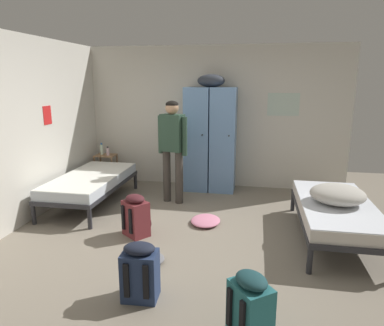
{
  "coord_description": "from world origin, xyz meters",
  "views": [
    {
      "loc": [
        0.78,
        -3.97,
        1.97
      ],
      "look_at": [
        0.0,
        0.25,
        0.95
      ],
      "focal_mm": 32.66,
      "sensor_mm": 36.0,
      "label": 1
    }
  ],
  "objects_px": {
    "shelf_unit": "(106,166)",
    "backpack_teal": "(251,308)",
    "person_traveler": "(172,142)",
    "backpack_maroon": "(136,216)",
    "locker_bank": "(210,137)",
    "bed_right": "(336,210)",
    "clothes_pile_grey": "(146,259)",
    "lotion_bottle": "(108,151)",
    "bed_left_rear": "(91,181)",
    "backpack_navy": "(140,272)",
    "clothes_pile_pink": "(206,221)",
    "water_bottle": "(102,149)",
    "bedding_heap": "(338,194)"
  },
  "relations": [
    {
      "from": "bed_left_rear",
      "to": "bed_right",
      "type": "height_order",
      "value": "same"
    },
    {
      "from": "shelf_unit",
      "to": "backpack_maroon",
      "type": "height_order",
      "value": "shelf_unit"
    },
    {
      "from": "bed_right",
      "to": "person_traveler",
      "type": "height_order",
      "value": "person_traveler"
    },
    {
      "from": "lotion_bottle",
      "to": "clothes_pile_grey",
      "type": "xyz_separation_m",
      "value": [
        1.62,
        -2.75,
        -0.61
      ]
    },
    {
      "from": "lotion_bottle",
      "to": "clothes_pile_pink",
      "type": "relative_size",
      "value": 0.35
    },
    {
      "from": "backpack_navy",
      "to": "backpack_teal",
      "type": "bearing_deg",
      "value": -18.42
    },
    {
      "from": "locker_bank",
      "to": "shelf_unit",
      "type": "distance_m",
      "value": 2.13
    },
    {
      "from": "locker_bank",
      "to": "water_bottle",
      "type": "xyz_separation_m",
      "value": [
        -2.11,
        0.02,
        -0.3
      ]
    },
    {
      "from": "shelf_unit",
      "to": "backpack_teal",
      "type": "xyz_separation_m",
      "value": [
        2.86,
        -3.75,
        -0.09
      ]
    },
    {
      "from": "bedding_heap",
      "to": "bed_right",
      "type": "bearing_deg",
      "value": 80.86
    },
    {
      "from": "backpack_navy",
      "to": "clothes_pile_pink",
      "type": "distance_m",
      "value": 1.86
    },
    {
      "from": "lotion_bottle",
      "to": "backpack_navy",
      "type": "relative_size",
      "value": 0.31
    },
    {
      "from": "bed_right",
      "to": "backpack_maroon",
      "type": "bearing_deg",
      "value": -171.92
    },
    {
      "from": "locker_bank",
      "to": "person_traveler",
      "type": "bearing_deg",
      "value": -121.88
    },
    {
      "from": "bedding_heap",
      "to": "clothes_pile_grey",
      "type": "relative_size",
      "value": 1.55
    },
    {
      "from": "shelf_unit",
      "to": "lotion_bottle",
      "type": "relative_size",
      "value": 3.32
    },
    {
      "from": "bedding_heap",
      "to": "clothes_pile_pink",
      "type": "bearing_deg",
      "value": 172.51
    },
    {
      "from": "locker_bank",
      "to": "bed_right",
      "type": "distance_m",
      "value": 2.62
    },
    {
      "from": "bed_right",
      "to": "lotion_bottle",
      "type": "height_order",
      "value": "lotion_bottle"
    },
    {
      "from": "shelf_unit",
      "to": "lotion_bottle",
      "type": "distance_m",
      "value": 0.31
    },
    {
      "from": "person_traveler",
      "to": "clothes_pile_pink",
      "type": "bearing_deg",
      "value": -50.31
    },
    {
      "from": "shelf_unit",
      "to": "bed_right",
      "type": "xyz_separation_m",
      "value": [
        3.86,
        -1.78,
        0.04
      ]
    },
    {
      "from": "bed_left_rear",
      "to": "backpack_maroon",
      "type": "distance_m",
      "value": 1.49
    },
    {
      "from": "backpack_teal",
      "to": "clothes_pile_pink",
      "type": "xyz_separation_m",
      "value": [
        -0.67,
        2.15,
        -0.22
      ]
    },
    {
      "from": "person_traveler",
      "to": "backpack_maroon",
      "type": "distance_m",
      "value": 1.53
    },
    {
      "from": "shelf_unit",
      "to": "bed_left_rear",
      "type": "distance_m",
      "value": 1.18
    },
    {
      "from": "locker_bank",
      "to": "lotion_bottle",
      "type": "bearing_deg",
      "value": -178.73
    },
    {
      "from": "water_bottle",
      "to": "person_traveler",
      "type": "bearing_deg",
      "value": -27.24
    },
    {
      "from": "shelf_unit",
      "to": "backpack_navy",
      "type": "bearing_deg",
      "value": -61.6
    },
    {
      "from": "lotion_bottle",
      "to": "bed_right",
      "type": "bearing_deg",
      "value": -24.67
    },
    {
      "from": "person_traveler",
      "to": "backpack_navy",
      "type": "distance_m",
      "value": 2.73
    },
    {
      "from": "bedding_heap",
      "to": "clothes_pile_pink",
      "type": "distance_m",
      "value": 1.77
    },
    {
      "from": "backpack_maroon",
      "to": "clothes_pile_grey",
      "type": "height_order",
      "value": "backpack_maroon"
    },
    {
      "from": "water_bottle",
      "to": "backpack_maroon",
      "type": "bearing_deg",
      "value": -56.24
    },
    {
      "from": "backpack_teal",
      "to": "backpack_navy",
      "type": "height_order",
      "value": "same"
    },
    {
      "from": "person_traveler",
      "to": "backpack_navy",
      "type": "xyz_separation_m",
      "value": [
        0.32,
        -2.61,
        -0.74
      ]
    },
    {
      "from": "water_bottle",
      "to": "backpack_maroon",
      "type": "distance_m",
      "value": 2.62
    },
    {
      "from": "locker_bank",
      "to": "clothes_pile_grey",
      "type": "xyz_separation_m",
      "value": [
        -0.34,
        -2.79,
        -0.93
      ]
    },
    {
      "from": "lotion_bottle",
      "to": "locker_bank",
      "type": "bearing_deg",
      "value": 1.27
    },
    {
      "from": "clothes_pile_grey",
      "to": "clothes_pile_pink",
      "type": "height_order",
      "value": "clothes_pile_grey"
    },
    {
      "from": "clothes_pile_grey",
      "to": "locker_bank",
      "type": "bearing_deg",
      "value": 82.97
    },
    {
      "from": "bed_right",
      "to": "person_traveler",
      "type": "relative_size",
      "value": 1.15
    },
    {
      "from": "clothes_pile_grey",
      "to": "backpack_navy",
      "type": "bearing_deg",
      "value": -75.73
    },
    {
      "from": "bed_right",
      "to": "backpack_navy",
      "type": "distance_m",
      "value": 2.6
    },
    {
      "from": "person_traveler",
      "to": "clothes_pile_grey",
      "type": "height_order",
      "value": "person_traveler"
    },
    {
      "from": "bed_right",
      "to": "lotion_bottle",
      "type": "relative_size",
      "value": 11.07
    },
    {
      "from": "locker_bank",
      "to": "water_bottle",
      "type": "bearing_deg",
      "value": 179.55
    },
    {
      "from": "person_traveler",
      "to": "backpack_maroon",
      "type": "height_order",
      "value": "person_traveler"
    },
    {
      "from": "bed_right",
      "to": "water_bottle",
      "type": "height_order",
      "value": "water_bottle"
    },
    {
      "from": "bed_left_rear",
      "to": "person_traveler",
      "type": "distance_m",
      "value": 1.46
    }
  ]
}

